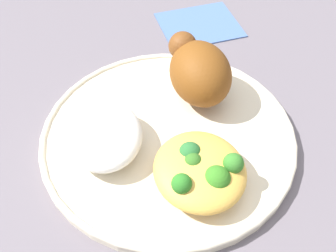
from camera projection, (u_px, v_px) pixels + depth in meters
name	position (u px, v px, depth m)	size (l,w,h in m)	color
ground_plane	(168.00, 140.00, 0.47)	(2.00, 2.00, 0.00)	#625A62
plate	(168.00, 136.00, 0.47)	(0.29, 0.29, 0.01)	beige
roasted_chicken	(199.00, 71.00, 0.48)	(0.10, 0.07, 0.07)	brown
rice_pile	(103.00, 135.00, 0.43)	(0.10, 0.08, 0.04)	white
mac_cheese_with_broccoli	(201.00, 170.00, 0.40)	(0.10, 0.09, 0.04)	gold
napkin	(199.00, 24.00, 0.62)	(0.10, 0.12, 0.00)	#47669E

